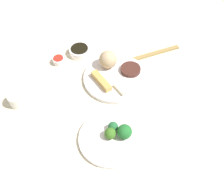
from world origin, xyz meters
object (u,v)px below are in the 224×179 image
Objects in this scene: soy_sauce_bowl at (80,51)px; sauce_ramekin_sweet_and_sour at (59,60)px; broccoli_plate at (110,138)px; main_plate at (116,78)px; chopsticks_pair at (156,53)px; teacup at (17,99)px.

sauce_ramekin_sweet_and_sour is (-0.10, 0.03, -0.00)m from soy_sauce_bowl.
broccoli_plate is at bearing -106.35° from sauce_ramekin_sweet_and_sour.
main_plate is 0.27m from sauce_ramekin_sweet_and_sour.
broccoli_plate is at bearing -162.33° from chopsticks_pair.
chopsticks_pair is (0.24, -0.03, -0.00)m from main_plate.
main_plate is 4.30× the size of teacup.
soy_sauce_bowl is 1.79× the size of sauce_ramekin_sweet_and_sour.
broccoli_plate is 0.47m from soy_sauce_bowl.
sauce_ramekin_sweet_and_sour is at bearing 140.43° from chopsticks_pair.
chopsticks_pair is at bearing -7.05° from main_plate.
soy_sauce_bowl reaches higher than sauce_ramekin_sweet_and_sour.
teacup is 0.65m from chopsticks_pair.
chopsticks_pair is (0.35, -0.29, -0.01)m from sauce_ramekin_sweet_and_sour.
broccoli_plate is 0.40m from teacup.
teacup is at bearing 159.43° from chopsticks_pair.
teacup reaches higher than soy_sauce_bowl.
broccoli_plate is 0.97× the size of chopsticks_pair.
sauce_ramekin_sweet_and_sour is at bearing 73.65° from broccoli_plate.
broccoli_plate reaches higher than chopsticks_pair.
chopsticks_pair is (0.47, 0.15, -0.00)m from broccoli_plate.
teacup reaches higher than sauce_ramekin_sweet_and_sour.
chopsticks_pair is at bearing 17.67° from broccoli_plate.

